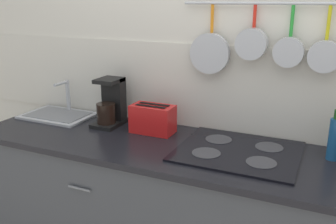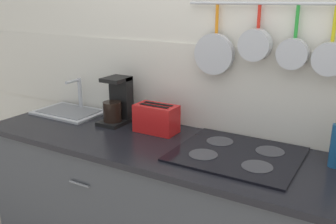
{
  "view_description": "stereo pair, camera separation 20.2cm",
  "coord_description": "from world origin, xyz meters",
  "views": [
    {
      "loc": [
        0.39,
        -1.77,
        1.71
      ],
      "look_at": [
        -0.41,
        0.0,
        1.12
      ],
      "focal_mm": 40.0,
      "sensor_mm": 36.0,
      "label": 1
    },
    {
      "loc": [
        0.57,
        -1.67,
        1.71
      ],
      "look_at": [
        -0.41,
        0.0,
        1.12
      ],
      "focal_mm": 40.0,
      "sensor_mm": 36.0,
      "label": 2
    }
  ],
  "objects": [
    {
      "name": "countertop",
      "position": [
        0.0,
        0.0,
        0.92
      ],
      "size": [
        3.17,
        0.67,
        0.03
      ],
      "color": "black",
      "rests_on": "cabinet_base"
    },
    {
      "name": "sink_basin",
      "position": [
        -1.31,
        0.16,
        0.95
      ],
      "size": [
        0.47,
        0.32,
        0.23
      ],
      "color": "#B7BABF",
      "rests_on": "countertop"
    },
    {
      "name": "toaster",
      "position": [
        -0.58,
        0.14,
        1.02
      ],
      "size": [
        0.27,
        0.14,
        0.17
      ],
      "color": "red",
      "rests_on": "countertop"
    },
    {
      "name": "wall_back",
      "position": [
        0.0,
        0.37,
        1.28
      ],
      "size": [
        7.2,
        0.16,
        2.6
      ],
      "color": "silver",
      "rests_on": "ground_plane"
    },
    {
      "name": "coffee_maker",
      "position": [
        -0.89,
        0.18,
        1.06
      ],
      "size": [
        0.16,
        0.22,
        0.3
      ],
      "color": "black",
      "rests_on": "countertop"
    },
    {
      "name": "cooktop",
      "position": [
        -0.03,
        0.05,
        0.94
      ],
      "size": [
        0.63,
        0.54,
        0.01
      ],
      "color": "black",
      "rests_on": "countertop"
    }
  ]
}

